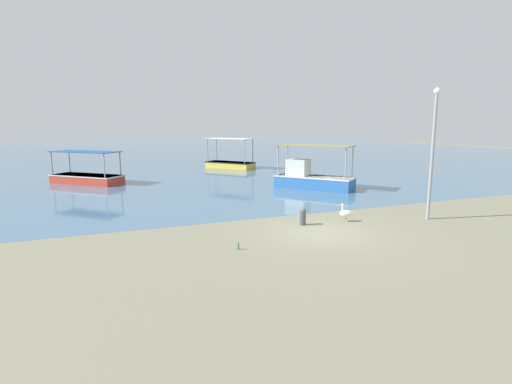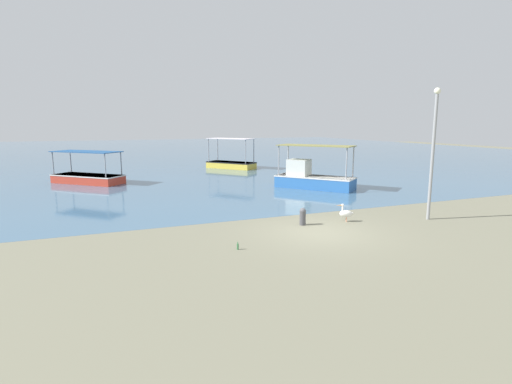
{
  "view_description": "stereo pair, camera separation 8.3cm",
  "coord_description": "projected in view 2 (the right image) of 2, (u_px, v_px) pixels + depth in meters",
  "views": [
    {
      "loc": [
        -8.04,
        -13.21,
        4.26
      ],
      "look_at": [
        -1.46,
        3.05,
        1.22
      ],
      "focal_mm": 28.0,
      "sensor_mm": 36.0,
      "label": 1
    },
    {
      "loc": [
        -7.96,
        -13.25,
        4.26
      ],
      "look_at": [
        -1.46,
        3.05,
        1.22
      ],
      "focal_mm": 28.0,
      "sensor_mm": 36.0,
      "label": 2
    }
  ],
  "objects": [
    {
      "name": "glass_bottle",
      "position": [
        238.0,
        246.0,
        13.59
      ],
      "size": [
        0.07,
        0.07,
        0.27
      ],
      "color": "#3F7F4C",
      "rests_on": "ground"
    },
    {
      "name": "fishing_boat_far_right",
      "position": [
        231.0,
        163.0,
        37.84
      ],
      "size": [
        4.3,
        4.75,
        2.82
      ],
      "color": "gold",
      "rests_on": "harbor_water"
    },
    {
      "name": "pelican",
      "position": [
        346.0,
        213.0,
        17.38
      ],
      "size": [
        0.78,
        0.45,
        0.8
      ],
      "color": "#E0997A",
      "rests_on": "ground"
    },
    {
      "name": "harbor_water",
      "position": [
        154.0,
        152.0,
        59.68
      ],
      "size": [
        110.0,
        90.0,
        0.0
      ],
      "primitive_type": "cube",
      "color": "#426683",
      "rests_on": "ground"
    },
    {
      "name": "fishing_boat_center",
      "position": [
        88.0,
        177.0,
        28.49
      ],
      "size": [
        5.1,
        4.91,
        2.28
      ],
      "color": "#C23A28",
      "rests_on": "harbor_water"
    },
    {
      "name": "lamp_post",
      "position": [
        433.0,
        147.0,
        17.33
      ],
      "size": [
        0.28,
        0.28,
        5.74
      ],
      "color": "gray",
      "rests_on": "ground"
    },
    {
      "name": "fishing_boat_near_right",
      "position": [
        312.0,
        178.0,
        26.31
      ],
      "size": [
        4.6,
        5.1,
        2.83
      ],
      "color": "#2E67AF",
      "rests_on": "harbor_water"
    },
    {
      "name": "ground",
      "position": [
        319.0,
        232.0,
        15.76
      ],
      "size": [
        120.0,
        120.0,
        0.0
      ],
      "primitive_type": "plane",
      "color": "#73715B"
    },
    {
      "name": "mooring_bollard",
      "position": [
        303.0,
        216.0,
        16.82
      ],
      "size": [
        0.27,
        0.27,
        0.74
      ],
      "color": "#47474C",
      "rests_on": "ground"
    }
  ]
}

